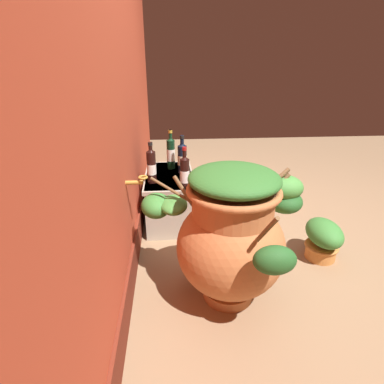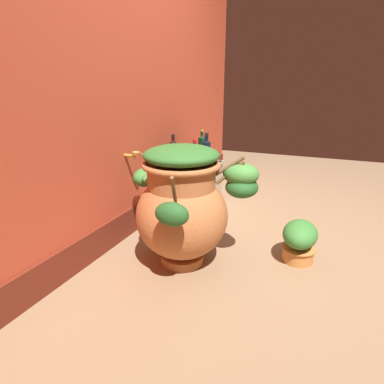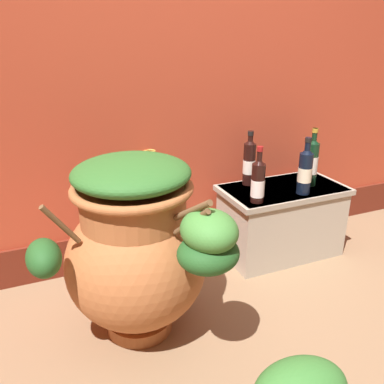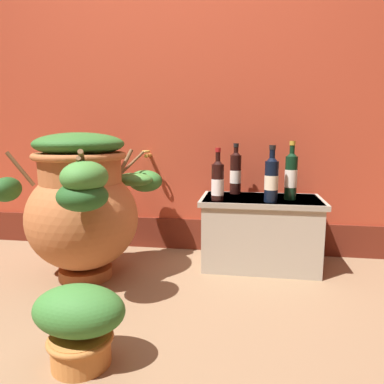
{
  "view_description": "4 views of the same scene",
  "coord_description": "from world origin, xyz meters",
  "px_view_note": "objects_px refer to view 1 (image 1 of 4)",
  "views": [
    {
      "loc": [
        -1.8,
        0.85,
        1.28
      ],
      "look_at": [
        0.17,
        0.7,
        0.43
      ],
      "focal_mm": 28.51,
      "sensor_mm": 36.0,
      "label": 1
    },
    {
      "loc": [
        -2.11,
        -0.28,
        1.13
      ],
      "look_at": [
        -0.01,
        0.62,
        0.37
      ],
      "focal_mm": 29.52,
      "sensor_mm": 36.0,
      "label": 2
    },
    {
      "loc": [
        -0.77,
        -0.95,
        1.26
      ],
      "look_at": [
        -0.03,
        0.79,
        0.51
      ],
      "focal_mm": 38.38,
      "sensor_mm": 36.0,
      "label": 3
    },
    {
      "loc": [
        0.48,
        -1.25,
        0.8
      ],
      "look_at": [
        0.18,
        0.66,
        0.48
      ],
      "focal_mm": 33.46,
      "sensor_mm": 36.0,
      "label": 4
    }
  ],
  "objects_px": {
    "terracotta_urn": "(232,233)",
    "wine_bottle_left": "(182,157)",
    "wine_bottle_back": "(185,171)",
    "potted_shrub": "(323,238)",
    "wine_bottle_right": "(171,152)",
    "wine_bottle_middle": "(151,165)"
  },
  "relations": [
    {
      "from": "wine_bottle_back",
      "to": "terracotta_urn",
      "type": "bearing_deg",
      "value": -162.86
    },
    {
      "from": "terracotta_urn",
      "to": "wine_bottle_middle",
      "type": "height_order",
      "value": "terracotta_urn"
    },
    {
      "from": "terracotta_urn",
      "to": "potted_shrub",
      "type": "bearing_deg",
      "value": -66.36
    },
    {
      "from": "wine_bottle_back",
      "to": "potted_shrub",
      "type": "xyz_separation_m",
      "value": [
        -0.39,
        -0.93,
        -0.38
      ]
    },
    {
      "from": "wine_bottle_right",
      "to": "wine_bottle_left",
      "type": "bearing_deg",
      "value": -141.28
    },
    {
      "from": "terracotta_urn",
      "to": "wine_bottle_right",
      "type": "xyz_separation_m",
      "value": [
        1.11,
        0.31,
        0.14
      ]
    },
    {
      "from": "wine_bottle_left",
      "to": "wine_bottle_right",
      "type": "distance_m",
      "value": 0.15
    },
    {
      "from": "terracotta_urn",
      "to": "wine_bottle_left",
      "type": "distance_m",
      "value": 1.03
    },
    {
      "from": "wine_bottle_left",
      "to": "wine_bottle_back",
      "type": "xyz_separation_m",
      "value": [
        -0.3,
        -0.0,
        -0.02
      ]
    },
    {
      "from": "wine_bottle_left",
      "to": "wine_bottle_back",
      "type": "bearing_deg",
      "value": -179.3
    },
    {
      "from": "terracotta_urn",
      "to": "wine_bottle_left",
      "type": "height_order",
      "value": "terracotta_urn"
    },
    {
      "from": "wine_bottle_left",
      "to": "wine_bottle_back",
      "type": "distance_m",
      "value": 0.3
    },
    {
      "from": "wine_bottle_left",
      "to": "wine_bottle_back",
      "type": "relative_size",
      "value": 1.05
    },
    {
      "from": "wine_bottle_right",
      "to": "potted_shrub",
      "type": "height_order",
      "value": "wine_bottle_right"
    },
    {
      "from": "potted_shrub",
      "to": "wine_bottle_middle",
      "type": "bearing_deg",
      "value": 67.7
    },
    {
      "from": "wine_bottle_left",
      "to": "potted_shrub",
      "type": "height_order",
      "value": "wine_bottle_left"
    },
    {
      "from": "wine_bottle_left",
      "to": "potted_shrub",
      "type": "bearing_deg",
      "value": -126.37
    },
    {
      "from": "wine_bottle_right",
      "to": "wine_bottle_back",
      "type": "height_order",
      "value": "wine_bottle_right"
    },
    {
      "from": "wine_bottle_middle",
      "to": "terracotta_urn",
      "type": "bearing_deg",
      "value": -149.76
    },
    {
      "from": "wine_bottle_middle",
      "to": "wine_bottle_right",
      "type": "relative_size",
      "value": 0.94
    },
    {
      "from": "terracotta_urn",
      "to": "potted_shrub",
      "type": "height_order",
      "value": "terracotta_urn"
    },
    {
      "from": "wine_bottle_middle",
      "to": "wine_bottle_left",
      "type": "bearing_deg",
      "value": -49.81
    }
  ]
}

